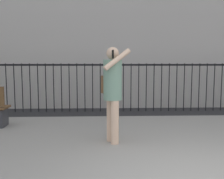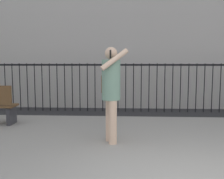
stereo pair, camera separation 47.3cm
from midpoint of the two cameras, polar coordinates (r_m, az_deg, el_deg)
The scene contains 3 objects.
sidewalk at distance 5.23m, azimuth 10.37°, elevation -11.51°, with size 28.00×4.40×0.15m, color gray.
iron_fence at distance 8.66m, azimuth 5.16°, elevation 1.90°, with size 12.03×0.04×1.60m.
pedestrian_on_phone at distance 4.77m, azimuth -2.82°, elevation 0.45°, with size 0.54×0.72×1.76m.
Camera 1 is at (-1.35, -2.66, 1.65)m, focal length 41.68 mm.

